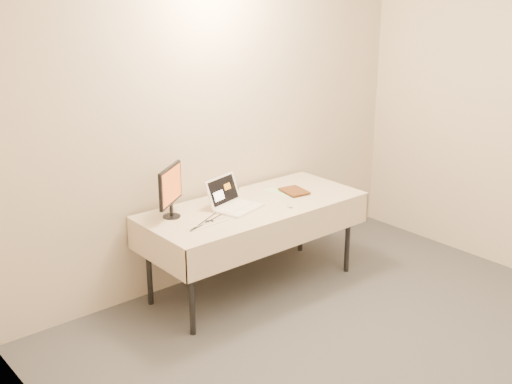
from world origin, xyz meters
TOP-DOWN VIEW (x-y plane):
  - back_wall at (0.00, 2.50)m, footprint 4.00×0.10m
  - table at (0.00, 2.05)m, footprint 1.86×0.81m
  - laptop at (-0.18, 2.09)m, footprint 0.42×0.41m
  - monitor at (-0.66, 2.22)m, footprint 0.33×0.24m
  - book at (0.36, 2.06)m, footprint 0.18×0.06m
  - alarm_clock at (0.02, 2.36)m, footprint 0.13×0.07m
  - clicker at (0.18, 1.81)m, footprint 0.06×0.09m
  - paper_form at (0.37, 2.12)m, footprint 0.17×0.33m
  - usb_dongle at (-0.50, 1.96)m, footprint 0.06×0.04m

SIDE VIEW (x-z plane):
  - table at x=0.00m, z-range 0.31..1.05m
  - paper_form at x=0.37m, z-range 0.74..0.74m
  - usb_dongle at x=-0.50m, z-range 0.74..0.75m
  - clicker at x=0.18m, z-range 0.74..0.76m
  - alarm_clock at x=0.02m, z-range 0.74..0.79m
  - laptop at x=-0.18m, z-range 0.68..0.91m
  - book at x=0.36m, z-range 0.74..0.98m
  - monitor at x=-0.66m, z-range 0.77..1.17m
  - back_wall at x=0.00m, z-range 0.00..2.70m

